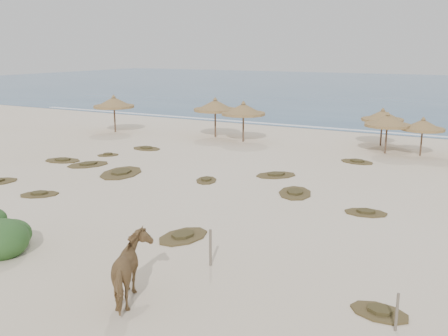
{
  "coord_description": "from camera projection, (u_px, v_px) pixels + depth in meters",
  "views": [
    {
      "loc": [
        10.24,
        -15.56,
        6.68
      ],
      "look_at": [
        -0.81,
        5.0,
        1.07
      ],
      "focal_mm": 40.0,
      "sensor_mm": 36.0,
      "label": 1
    }
  ],
  "objects": [
    {
      "name": "palapa_1",
      "position": [
        243.0,
        110.0,
        36.14
      ],
      "size": [
        3.23,
        3.23,
        3.01
      ],
      "rotation": [
        0.0,
        0.0,
        0.01
      ],
      "color": "brown",
      "rests_on": "ground"
    },
    {
      "name": "scrub_6",
      "position": [
        146.0,
        148.0,
        33.96
      ],
      "size": [
        2.07,
        1.35,
        0.16
      ],
      "rotation": [
        0.0,
        0.0,
        3.14
      ],
      "color": "brown",
      "rests_on": "ground"
    },
    {
      "name": "scrub_1",
      "position": [
        88.0,
        164.0,
        29.26
      ],
      "size": [
        2.56,
        2.88,
        0.16
      ],
      "rotation": [
        0.0,
        0.0,
        1.06
      ],
      "color": "brown",
      "rests_on": "ground"
    },
    {
      "name": "scrub_14",
      "position": [
        121.0,
        173.0,
        27.3
      ],
      "size": [
        2.76,
        3.55,
        0.16
      ],
      "rotation": [
        0.0,
        0.0,
        1.83
      ],
      "color": "brown",
      "rests_on": "ground"
    },
    {
      "name": "palapa_4",
      "position": [
        383.0,
        116.0,
        34.73
      ],
      "size": [
        2.87,
        2.87,
        2.69
      ],
      "rotation": [
        0.0,
        0.0,
        -0.0
      ],
      "color": "brown",
      "rests_on": "ground"
    },
    {
      "name": "scrub_12",
      "position": [
        379.0,
        312.0,
        12.88
      ],
      "size": [
        1.66,
        1.19,
        0.16
      ],
      "rotation": [
        0.0,
        0.0,
        3.02
      ],
      "color": "brown",
      "rests_on": "ground"
    },
    {
      "name": "scrub_11",
      "position": [
        39.0,
        194.0,
        23.3
      ],
      "size": [
        2.1,
        2.0,
        0.16
      ],
      "rotation": [
        0.0,
        0.0,
        0.67
      ],
      "color": "brown",
      "rests_on": "ground"
    },
    {
      "name": "scrub_3",
      "position": [
        295.0,
        193.0,
        23.51
      ],
      "size": [
        2.19,
        2.72,
        0.16
      ],
      "rotation": [
        0.0,
        0.0,
        1.88
      ],
      "color": "brown",
      "rests_on": "ground"
    },
    {
      "name": "scrub_8",
      "position": [
        108.0,
        155.0,
        31.91
      ],
      "size": [
        1.57,
        1.56,
        0.16
      ],
      "rotation": [
        0.0,
        0.0,
        0.78
      ],
      "color": "brown",
      "rests_on": "ground"
    },
    {
      "name": "palapa_0",
      "position": [
        114.0,
        103.0,
        40.29
      ],
      "size": [
        3.82,
        3.82,
        3.07
      ],
      "rotation": [
        0.0,
        0.0,
        0.18
      ],
      "color": "brown",
      "rests_on": "ground"
    },
    {
      "name": "fence_post_far",
      "position": [
        397.0,
        312.0,
        12.01
      ],
      "size": [
        0.08,
        0.08,
        0.99
      ],
      "primitive_type": "cylinder",
      "rotation": [
        0.0,
        0.0,
        0.06
      ],
      "color": "#6F6353",
      "rests_on": "ground"
    },
    {
      "name": "foam_line",
      "position": [
        351.0,
        130.0,
        41.87
      ],
      "size": [
        70.0,
        0.6,
        0.01
      ],
      "primitive_type": "cube",
      "color": "white",
      "rests_on": "ground"
    },
    {
      "name": "ocean",
      "position": [
        425.0,
        89.0,
        83.84
      ],
      "size": [
        200.0,
        100.0,
        0.01
      ],
      "primitive_type": "cube",
      "color": "navy",
      "rests_on": "ground"
    },
    {
      "name": "ground",
      "position": [
        182.0,
        223.0,
        19.6
      ],
      "size": [
        160.0,
        160.0,
        0.0
      ],
      "primitive_type": "plane",
      "color": "beige",
      "rests_on": "ground"
    },
    {
      "name": "scrub_15",
      "position": [
        63.0,
        160.0,
        30.35
      ],
      "size": [
        2.51,
        1.95,
        0.16
      ],
      "rotation": [
        0.0,
        0.0,
        0.25
      ],
      "color": "brown",
      "rests_on": "ground"
    },
    {
      "name": "palapa_3",
      "position": [
        387.0,
        121.0,
        32.07
      ],
      "size": [
        3.51,
        3.51,
        2.73
      ],
      "rotation": [
        0.0,
        0.0,
        -0.24
      ],
      "color": "brown",
      "rests_on": "ground"
    },
    {
      "name": "scrub_4",
      "position": [
        366.0,
        212.0,
        20.7
      ],
      "size": [
        1.96,
        1.47,
        0.16
      ],
      "rotation": [
        0.0,
        0.0,
        0.2
      ],
      "color": "brown",
      "rests_on": "ground"
    },
    {
      "name": "horse",
      "position": [
        132.0,
        270.0,
        13.37
      ],
      "size": [
        1.91,
        2.32,
        1.8
      ],
      "primitive_type": "imported",
      "rotation": [
        0.0,
        0.0,
        3.67
      ],
      "color": "olive",
      "rests_on": "ground"
    },
    {
      "name": "fence_post_near",
      "position": [
        210.0,
        248.0,
        15.62
      ],
      "size": [
        0.11,
        0.11,
        1.2
      ],
      "primitive_type": "cylinder",
      "rotation": [
        0.0,
        0.0,
        0.27
      ],
      "color": "#6F6353",
      "rests_on": "ground"
    },
    {
      "name": "scrub_2",
      "position": [
        206.0,
        180.0,
        25.78
      ],
      "size": [
        1.59,
        1.89,
        0.16
      ],
      "rotation": [
        0.0,
        0.0,
        1.97
      ],
      "color": "brown",
      "rests_on": "ground"
    },
    {
      "name": "scrub_13",
      "position": [
        276.0,
        175.0,
        26.83
      ],
      "size": [
        2.6,
        2.61,
        0.16
      ],
      "rotation": [
        0.0,
        0.0,
        0.79
      ],
      "color": "brown",
      "rests_on": "ground"
    },
    {
      "name": "scrub_9",
      "position": [
        183.0,
        236.0,
        18.09
      ],
      "size": [
        1.79,
        2.38,
        0.16
      ],
      "rotation": [
        0.0,
        0.0,
        1.37
      ],
      "color": "brown",
      "rests_on": "ground"
    },
    {
      "name": "palapa_2",
      "position": [
        215.0,
        106.0,
        38.01
      ],
      "size": [
        4.0,
        4.0,
        3.08
      ],
      "rotation": [
        0.0,
        0.0,
        -0.25
      ],
      "color": "brown",
      "rests_on": "ground"
    },
    {
      "name": "palapa_5",
      "position": [
        423.0,
        125.0,
        31.41
      ],
      "size": [
        3.32,
        3.32,
        2.51
      ],
      "rotation": [
        0.0,
        0.0,
        0.28
      ],
      "color": "brown",
      "rests_on": "ground"
    },
    {
      "name": "scrub_7",
      "position": [
        357.0,
        161.0,
        29.99
      ],
      "size": [
        2.19,
        1.62,
        0.16
      ],
      "rotation": [
        0.0,
        0.0,
        2.97
      ],
      "color": "brown",
      "rests_on": "ground"
    }
  ]
}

